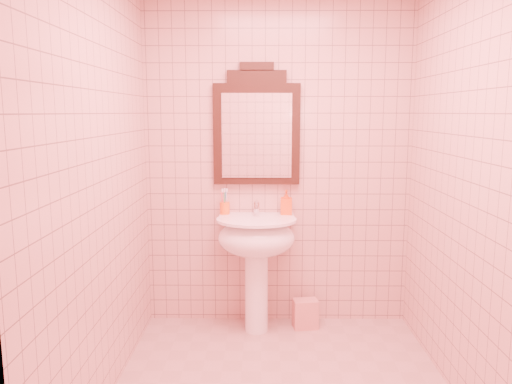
{
  "coord_description": "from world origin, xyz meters",
  "views": [
    {
      "loc": [
        -0.13,
        -2.66,
        1.62
      ],
      "look_at": [
        -0.16,
        0.55,
        1.11
      ],
      "focal_mm": 35.0,
      "sensor_mm": 36.0,
      "label": 1
    }
  ],
  "objects_px": {
    "soap_dispenser": "(286,202)",
    "pedestal_sink": "(256,245)",
    "mirror": "(257,129)",
    "toothbrush_cup": "(225,208)",
    "towel": "(305,314)"
  },
  "relations": [
    {
      "from": "soap_dispenser",
      "to": "pedestal_sink",
      "type": "bearing_deg",
      "value": -143.33
    },
    {
      "from": "mirror",
      "to": "soap_dispenser",
      "type": "relative_size",
      "value": 4.85
    },
    {
      "from": "mirror",
      "to": "toothbrush_cup",
      "type": "bearing_deg",
      "value": -168.5
    },
    {
      "from": "toothbrush_cup",
      "to": "towel",
      "type": "relative_size",
      "value": 0.77
    },
    {
      "from": "soap_dispenser",
      "to": "towel",
      "type": "height_order",
      "value": "soap_dispenser"
    },
    {
      "from": "pedestal_sink",
      "to": "towel",
      "type": "bearing_deg",
      "value": 9.34
    },
    {
      "from": "toothbrush_cup",
      "to": "towel",
      "type": "bearing_deg",
      "value": -8.5
    },
    {
      "from": "mirror",
      "to": "soap_dispenser",
      "type": "bearing_deg",
      "value": -13.21
    },
    {
      "from": "pedestal_sink",
      "to": "mirror",
      "type": "bearing_deg",
      "value": 90.0
    },
    {
      "from": "pedestal_sink",
      "to": "towel",
      "type": "distance_m",
      "value": 0.67
    },
    {
      "from": "mirror",
      "to": "toothbrush_cup",
      "type": "distance_m",
      "value": 0.64
    },
    {
      "from": "toothbrush_cup",
      "to": "mirror",
      "type": "bearing_deg",
      "value": 11.5
    },
    {
      "from": "toothbrush_cup",
      "to": "towel",
      "type": "xyz_separation_m",
      "value": [
        0.61,
        -0.09,
        -0.8
      ]
    },
    {
      "from": "pedestal_sink",
      "to": "towel",
      "type": "relative_size",
      "value": 3.91
    },
    {
      "from": "soap_dispenser",
      "to": "towel",
      "type": "relative_size",
      "value": 0.84
    }
  ]
}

